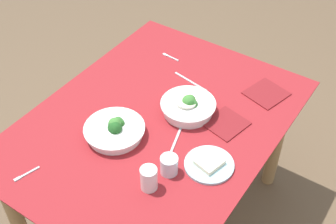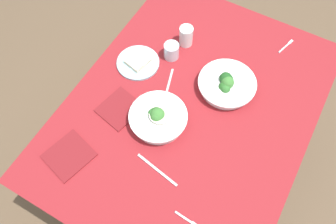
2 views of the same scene
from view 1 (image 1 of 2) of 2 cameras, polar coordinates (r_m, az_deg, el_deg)
ground_plane at (r=2.56m, az=-1.31°, el=-12.68°), size 6.00×6.00×0.00m
dining_table at (r=2.09m, az=-1.57°, el=-3.20°), size 1.34×1.01×0.71m
broccoli_bowl_far at (r=2.03m, az=2.56°, el=0.70°), size 0.25×0.25×0.09m
broccoli_bowl_near at (r=1.94m, az=-6.65°, el=-2.27°), size 0.26×0.26×0.09m
bread_side_plate at (r=1.84m, az=5.16°, el=-6.48°), size 0.20×0.20×0.03m
water_glass_center at (r=1.73m, az=-2.40°, el=-8.28°), size 0.07×0.07×0.10m
water_glass_side at (r=1.79m, az=0.14°, el=-6.63°), size 0.07×0.07×0.08m
fork_by_far_bowl at (r=2.38m, az=0.23°, el=6.90°), size 0.02×0.10×0.00m
fork_by_near_bowl at (r=1.89m, az=-17.33°, el=-7.44°), size 0.11×0.04×0.00m
table_knife_left at (r=1.93m, az=1.00°, el=-3.50°), size 0.19×0.07×0.00m
table_knife_right at (r=2.22m, az=2.82°, el=3.81°), size 0.05×0.20×0.00m
napkin_folded_upper at (r=2.20m, az=12.15°, el=2.27°), size 0.21×0.20×0.01m
napkin_folded_lower at (r=2.01m, az=7.25°, el=-1.43°), size 0.19×0.19×0.01m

